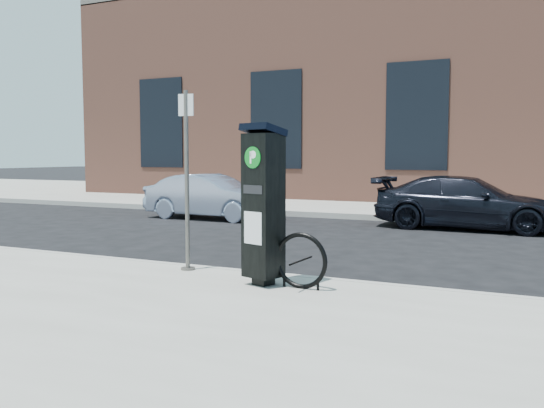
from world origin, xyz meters
The scene contains 10 objects.
ground centered at (0.00, 0.00, 0.00)m, with size 120.00×120.00×0.00m, color black.
sidewalk_far centered at (0.00, 14.00, 0.07)m, with size 60.00×12.00×0.15m, color gray.
curb_near centered at (0.00, -0.02, 0.07)m, with size 60.00×0.12×0.16m, color #9E9B93.
curb_far centered at (0.00, 8.02, 0.07)m, with size 60.00×0.12×0.16m, color #9E9B93.
building centered at (0.00, 17.00, 4.15)m, with size 28.00×10.05×8.25m.
parking_kiosk centered at (0.62, -0.69, 1.16)m, with size 0.55×0.52×1.97m.
sign_pole centered at (-0.73, -0.30, 1.38)m, with size 0.22×0.20×2.47m.
bike_rack centered at (1.12, -0.68, 0.48)m, with size 0.68×0.10×0.68m.
car_silver centered at (-4.43, 6.50, 0.61)m, with size 1.29×3.70×1.22m, color #95A1BE.
car_dark centered at (2.14, 7.20, 0.62)m, with size 1.74×4.29×1.24m, color black.
Camera 1 is at (3.66, -6.97, 1.75)m, focal length 38.00 mm.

